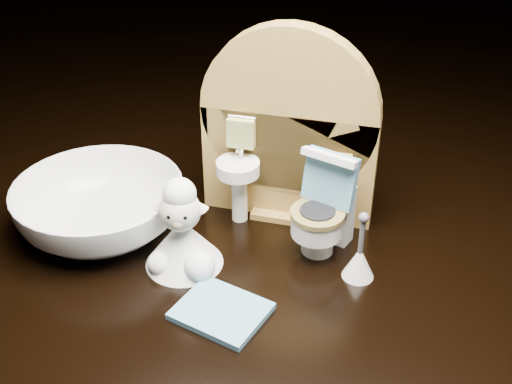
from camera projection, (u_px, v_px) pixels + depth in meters
The scene contains 6 objects.
backdrop_panel at pixel (288, 138), 0.47m from camera, with size 0.13×0.05×0.15m.
toy_toilet at pixel (324, 214), 0.45m from camera, with size 0.04×0.05×0.08m.
bath_mat at pixel (221, 311), 0.41m from camera, with size 0.05×0.04×0.00m, color #5B93B1.
toilet_brush at pixel (359, 260), 0.43m from camera, with size 0.02×0.02×0.05m.
plush_lamb at pixel (183, 236), 0.44m from camera, with size 0.05×0.05×0.07m.
ceramic_bowl at pixel (100, 208), 0.47m from camera, with size 0.12×0.12×0.04m, color white.
Camera 1 is at (0.08, -0.34, 0.28)m, focal length 45.00 mm.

